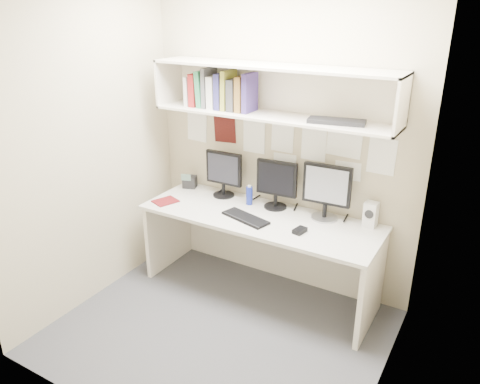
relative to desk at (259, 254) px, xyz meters
The scene contains 19 objects.
floor 0.75m from the desk, 90.00° to the right, with size 2.40×2.00×0.01m, color #414045.
wall_back 1.00m from the desk, 90.00° to the left, with size 2.40×0.02×2.60m, color tan.
wall_front 1.90m from the desk, 90.00° to the right, with size 2.40×0.02×2.60m, color tan.
wall_left 1.65m from the desk, 151.57° to the right, with size 0.02×2.00×2.60m, color tan.
wall_right 1.65m from the desk, 28.43° to the right, with size 0.02×2.00×2.60m, color tan.
desk is the anchor object (origin of this frame).
overhead_hutch 1.37m from the desk, 90.00° to the left, with size 2.00×0.38×0.40m.
pinned_papers 0.95m from the desk, 90.00° to the left, with size 1.92×0.01×0.48m, color white, non-canonical shape.
monitor_left 0.80m from the desk, 155.67° to the left, with size 0.35×0.19×0.41m.
monitor_center 0.63m from the desk, 80.21° to the left, with size 0.36×0.20×0.41m.
monitor_right 0.81m from the desk, 24.57° to the left, with size 0.39×0.21×0.46m.
keyboard 0.40m from the desk, 118.42° to the right, with size 0.42×0.15×0.02m, color black.
mouse 0.57m from the desk, 16.91° to the right, with size 0.07×0.11×0.03m, color black.
speaker 0.99m from the desk, 17.43° to the left, with size 0.10×0.11×0.20m.
blue_bottle 0.51m from the desk, 140.03° to the left, with size 0.06×0.06×0.18m.
maroon_notebook 0.94m from the desk, 168.73° to the right, with size 0.16×0.20×0.01m, color #611013.
desk_phone 1.00m from the desk, 165.55° to the left, with size 0.15×0.14×0.15m.
book_stack 1.40m from the desk, 161.52° to the left, with size 0.60×0.20×0.33m.
hutch_tray 1.31m from the desk, 14.39° to the left, with size 0.41×0.16×0.03m, color black.
Camera 1 is at (1.63, -2.46, 2.35)m, focal length 35.00 mm.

